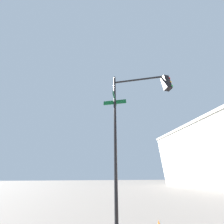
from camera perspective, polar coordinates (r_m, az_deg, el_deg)
name	(u,v)px	position (r m, az deg, el deg)	size (l,w,h in m)	color
traffic_signal_near	(139,103)	(5.41, 13.31, 4.49)	(1.60, 3.10, 6.25)	black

